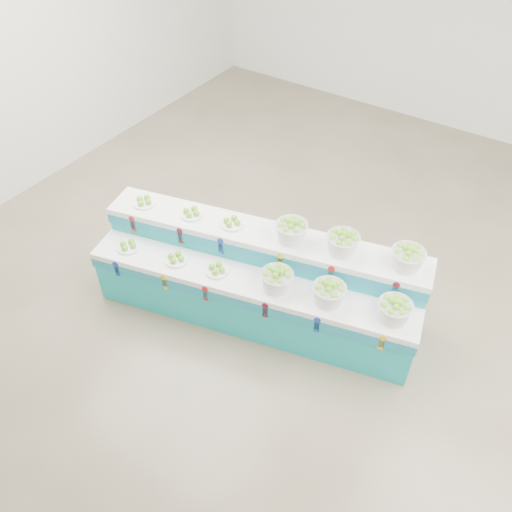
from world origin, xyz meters
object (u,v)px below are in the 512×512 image
Objects in this scene: basket_lower_left at (277,279)px; basket_upper_right at (408,258)px; plate_upper_mid at (191,212)px; display_stand at (256,280)px.

basket_lower_left is 1.00× the size of basket_upper_right.
basket_lower_left is at bearing -7.88° from plate_upper_mid.
plate_upper_mid is (-1.23, 0.17, 0.23)m from basket_lower_left.
basket_upper_right reaches higher than basket_lower_left.
basket_upper_right is (1.42, 0.57, 0.63)m from display_stand.
display_stand is at bearing -1.53° from plate_upper_mid.
display_stand is at bearing 157.50° from basket_lower_left.
basket_upper_right reaches higher than display_stand.
plate_upper_mid is at bearing -166.70° from basket_upper_right.
plate_upper_mid reaches higher than display_stand.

